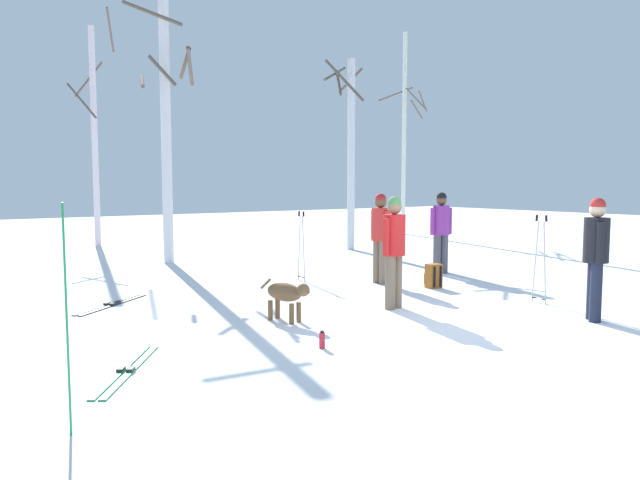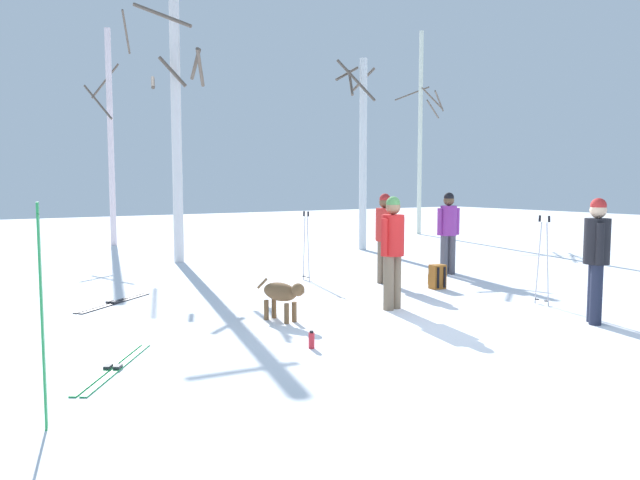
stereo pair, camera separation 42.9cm
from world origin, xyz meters
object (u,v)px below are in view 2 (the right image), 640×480
ski_poles_0 (306,244)px  backpack_1 (437,277)px  ski_pair_planted_1 (42,318)px  person_2 (385,232)px  person_3 (597,252)px  person_1 (393,245)px  birch_tree_3 (362,148)px  birch_tree_1 (111,133)px  water_bottle_0 (312,340)px  person_0 (448,228)px  ski_pair_lying_0 (114,303)px  birch_tree_4 (421,131)px  birch_tree_2 (176,117)px  ski_poles_1 (543,257)px  dog (282,294)px  ski_pair_lying_1 (115,367)px

ski_poles_0 → backpack_1: (1.49, -2.11, -0.51)m
ski_pair_planted_1 → backpack_1: ski_pair_planted_1 is taller
person_2 → person_3: bearing=-85.6°
person_1 → ski_poles_0: (0.36, 3.08, -0.25)m
birch_tree_3 → birch_tree_1: bearing=137.5°
backpack_1 → water_bottle_0: 4.63m
birch_tree_1 → birch_tree_3: 7.63m
person_0 → backpack_1: size_ratio=3.90×
backpack_1 → ski_pair_lying_0: bearing=161.3°
ski_pair_planted_1 → birch_tree_3: bearing=42.6°
backpack_1 → birch_tree_4: size_ratio=0.06×
ski_pair_lying_0 → birch_tree_2: bearing=58.3°
ski_pair_planted_1 → ski_pair_lying_0: ski_pair_planted_1 is taller
ski_poles_1 → water_bottle_0: (-4.43, -0.22, -0.66)m
ski_poles_1 → dog: bearing=163.4°
backpack_1 → birch_tree_3: (2.75, 5.97, 2.67)m
person_0 → person_2: bearing=-173.3°
person_2 → birch_tree_4: size_ratio=0.23×
person_1 → water_bottle_0: bearing=-151.0°
dog → birch_tree_3: birch_tree_3 is taller
ski_pair_lying_0 → person_0: bearing=-5.3°
birch_tree_1 → birch_tree_4: 10.81m
person_0 → birch_tree_3: (1.34, 4.81, 1.90)m
person_0 → backpack_1: (-1.41, -1.17, -0.77)m
birch_tree_1 → birch_tree_4: bearing=-10.8°
person_3 → dog: size_ratio=1.97×
person_3 → birch_tree_4: (7.90, 12.31, 2.80)m
person_3 → ski_pair_lying_0: size_ratio=1.18×
birch_tree_4 → water_bottle_0: bearing=-136.3°
ski_poles_1 → birch_tree_4: 13.66m
person_1 → birch_tree_2: 7.56m
person_3 → birch_tree_3: 9.82m
ski_pair_planted_1 → ski_pair_lying_1: bearing=56.5°
ski_poles_1 → ski_pair_lying_1: bearing=177.9°
birch_tree_1 → birch_tree_2: bearing=-87.1°
ski_poles_0 → birch_tree_2: size_ratio=0.21×
person_2 → birch_tree_3: birch_tree_3 is taller
ski_poles_1 → birch_tree_3: birch_tree_3 is taller
ski_pair_planted_1 → water_bottle_0: (3.00, 0.86, -0.79)m
ski_pair_lying_0 → ski_pair_lying_1: size_ratio=0.92×
person_0 → dog: (-5.07, -1.95, -0.59)m
person_3 → person_1: bearing=127.3°
person_1 → water_bottle_0: person_1 is taller
person_1 → ski_pair_planted_1: (-5.22, -2.09, -0.10)m
ski_pair_lying_0 → birch_tree_1: birch_tree_1 is taller
person_3 → ski_pair_planted_1: ski_pair_planted_1 is taller
person_0 → ski_pair_planted_1: size_ratio=0.97×
dog → ski_pair_lying_0: bearing=122.3°
person_3 → backpack_1: person_3 is taller
backpack_1 → birch_tree_1: (-2.86, 11.11, 3.18)m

